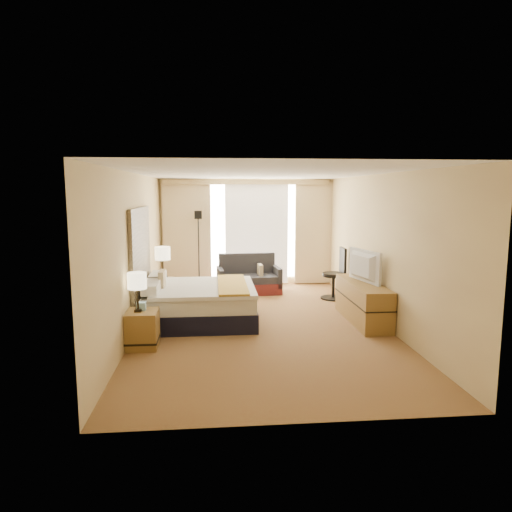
{
  "coord_description": "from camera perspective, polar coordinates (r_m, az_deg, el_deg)",
  "views": [
    {
      "loc": [
        -0.79,
        -7.72,
        2.3
      ],
      "look_at": [
        -0.05,
        0.4,
        1.14
      ],
      "focal_mm": 32.0,
      "sensor_mm": 36.0,
      "label": 1
    }
  ],
  "objects": [
    {
      "name": "television",
      "position": [
        8.31,
        12.84,
        -1.22
      ],
      "size": [
        0.35,
        1.0,
        0.57
      ],
      "primitive_type": "imported",
      "rotation": [
        0.0,
        0.0,
        1.79
      ],
      "color": "black",
      "rests_on": "media_dresser"
    },
    {
      "name": "wall_left",
      "position": [
        7.89,
        -14.75,
        0.53
      ],
      "size": [
        0.02,
        7.0,
        2.6
      ],
      "primitive_type": "cube",
      "color": "#D5BE81",
      "rests_on": "ground"
    },
    {
      "name": "curtains",
      "position": [
        11.17,
        -1.19,
        3.51
      ],
      "size": [
        4.12,
        0.19,
        2.56
      ],
      "color": "beige",
      "rests_on": "floor"
    },
    {
      "name": "bed",
      "position": [
        8.2,
        -7.01,
        -5.82
      ],
      "size": [
        1.91,
        1.75,
        0.93
      ],
      "color": "black",
      "rests_on": "floor"
    },
    {
      "name": "loveseat",
      "position": [
        10.43,
        -0.91,
        -3.02
      ],
      "size": [
        1.46,
        0.86,
        0.88
      ],
      "rotation": [
        0.0,
        0.0,
        0.08
      ],
      "color": "#5B1B1A",
      "rests_on": "floor"
    },
    {
      "name": "telephone",
      "position": [
        9.25,
        -11.59,
        -2.75
      ],
      "size": [
        0.19,
        0.15,
        0.07
      ],
      "primitive_type": "cube",
      "rotation": [
        0.0,
        0.0,
        -0.01
      ],
      "color": "black",
      "rests_on": "nightstand_right"
    },
    {
      "name": "nightstand_left",
      "position": [
        7.05,
        -13.99,
        -8.86
      ],
      "size": [
        0.45,
        0.52,
        0.55
      ],
      "primitive_type": "cube",
      "color": "olive",
      "rests_on": "floor"
    },
    {
      "name": "floor",
      "position": [
        8.09,
        0.59,
        -8.44
      ],
      "size": [
        4.2,
        7.0,
        0.02
      ],
      "primitive_type": "cube",
      "color": "#5E2A1B",
      "rests_on": "ground"
    },
    {
      "name": "nightstand_right",
      "position": [
        9.45,
        -11.72,
        -4.46
      ],
      "size": [
        0.45,
        0.52,
        0.55
      ],
      "primitive_type": "cube",
      "color": "olive",
      "rests_on": "floor"
    },
    {
      "name": "window",
      "position": [
        11.28,
        0.07,
        3.1
      ],
      "size": [
        2.3,
        0.02,
        2.3
      ],
      "primitive_type": "cube",
      "color": "white",
      "rests_on": "wall_back"
    },
    {
      "name": "floor_lamp",
      "position": [
        10.88,
        -7.2,
        2.78
      ],
      "size": [
        0.23,
        0.23,
        1.85
      ],
      "color": "black",
      "rests_on": "floor"
    },
    {
      "name": "lamp_left",
      "position": [
        6.85,
        -14.66,
        -3.11
      ],
      "size": [
        0.28,
        0.28,
        0.58
      ],
      "color": "black",
      "rests_on": "nightstand_left"
    },
    {
      "name": "ceiling",
      "position": [
        7.76,
        0.61,
        10.29
      ],
      "size": [
        4.2,
        7.0,
        0.02
      ],
      "primitive_type": "cube",
      "color": "white",
      "rests_on": "wall_back"
    },
    {
      "name": "wall_right",
      "position": [
        8.3,
        15.18,
        0.88
      ],
      "size": [
        0.02,
        7.0,
        2.6
      ],
      "primitive_type": "cube",
      "color": "#D5BE81",
      "rests_on": "ground"
    },
    {
      "name": "wall_front",
      "position": [
        4.41,
        5.26,
        -5.1
      ],
      "size": [
        4.2,
        0.02,
        2.6
      ],
      "primitive_type": "cube",
      "color": "#D5BE81",
      "rests_on": "ground"
    },
    {
      "name": "tissue_box",
      "position": [
        7.02,
        -14.15,
        -6.11
      ],
      "size": [
        0.14,
        0.14,
        0.12
      ],
      "primitive_type": "cube",
      "rotation": [
        0.0,
        0.0,
        0.06
      ],
      "color": "#89B9D4",
      "rests_on": "nightstand_left"
    },
    {
      "name": "lamp_right",
      "position": [
        9.34,
        -11.6,
        0.24
      ],
      "size": [
        0.31,
        0.31,
        0.65
      ],
      "color": "black",
      "rests_on": "nightstand_right"
    },
    {
      "name": "desk_chair",
      "position": [
        9.95,
        10.0,
        -2.5
      ],
      "size": [
        0.54,
        0.54,
        1.11
      ],
      "rotation": [
        0.0,
        0.0,
        -0.03
      ],
      "color": "black",
      "rests_on": "floor"
    },
    {
      "name": "media_dresser",
      "position": [
        8.38,
        13.2,
        -5.59
      ],
      "size": [
        0.5,
        1.8,
        0.7
      ],
      "primitive_type": "cube",
      "color": "olive",
      "rests_on": "floor"
    },
    {
      "name": "headboard",
      "position": [
        8.08,
        -14.24,
        0.58
      ],
      "size": [
        0.06,
        1.85,
        1.5
      ],
      "primitive_type": "cube",
      "color": "black",
      "rests_on": "wall_left"
    },
    {
      "name": "wall_back",
      "position": [
        11.29,
        -1.21,
        3.0
      ],
      "size": [
        4.2,
        0.02,
        2.6
      ],
      "primitive_type": "cube",
      "color": "#D5BE81",
      "rests_on": "ground"
    }
  ]
}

